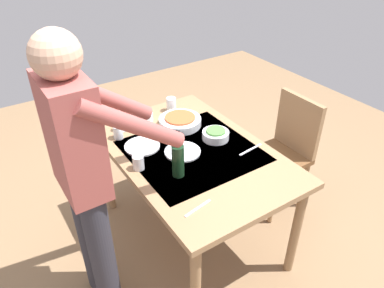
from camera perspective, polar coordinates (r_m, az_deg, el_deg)
name	(u,v)px	position (r m, az deg, el deg)	size (l,w,h in m)	color
ground_plane	(192,234)	(2.84, 0.00, -13.95)	(6.00, 6.00, 0.00)	#846647
dining_table	(192,161)	(2.38, 0.00, -2.69)	(1.37, 0.91, 0.77)	#93704C
chair_near	(286,146)	(2.90, 14.52, -0.31)	(0.40, 0.40, 0.91)	brown
person_server	(84,172)	(1.91, -16.50, -4.29)	(0.42, 0.61, 1.69)	#2D2D38
wine_bottle	(178,159)	(2.07, -2.21, -2.44)	(0.07, 0.07, 0.30)	black
wine_glass_left	(124,117)	(2.54, -10.61, 4.20)	(0.07, 0.07, 0.15)	white
water_cup_near_left	(138,162)	(2.18, -8.40, -2.88)	(0.07, 0.07, 0.09)	silver
water_cup_near_right	(171,104)	(2.78, -3.27, 6.20)	(0.07, 0.07, 0.11)	silver
water_cup_far_left	(118,132)	(2.48, -11.51, 1.83)	(0.07, 0.07, 0.09)	silver
serving_bowl_pasta	(180,121)	(2.59, -1.89, 3.63)	(0.30, 0.30, 0.07)	silver
side_bowl_salad	(216,134)	(2.44, 3.72, 1.50)	(0.18, 0.18, 0.07)	silver
side_bowl_bread	(142,117)	(2.67, -7.83, 4.27)	(0.16, 0.16, 0.07)	silver
dinner_plate_near	(142,146)	(2.39, -7.81, -0.34)	(0.23, 0.23, 0.01)	silver
dinner_plate_far	(183,152)	(2.31, -1.49, -1.20)	(0.23, 0.23, 0.01)	silver
table_knife	(251,150)	(2.37, 9.16, -0.86)	(0.01, 0.20, 0.01)	silver
table_fork	(198,208)	(1.92, 0.93, -10.02)	(0.01, 0.18, 0.01)	silver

